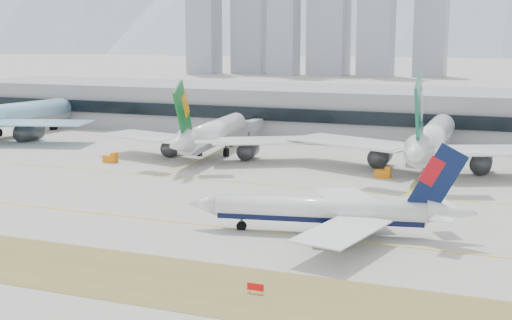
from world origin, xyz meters
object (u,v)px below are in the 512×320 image
at_px(taxiing_airliner, 330,212).
at_px(widebody_cathay, 431,142).
at_px(widebody_eva, 211,135).
at_px(terminal, 344,111).
at_px(widebody_korean, 4,117).

xyz_separation_m(taxiing_airliner, widebody_cathay, (6.25, 64.75, 2.86)).
xyz_separation_m(widebody_eva, terminal, (20.80, 56.39, 1.65)).
height_order(taxiing_airliner, widebody_eva, widebody_eva).
bearing_deg(widebody_cathay, terminal, 32.27).
relative_size(widebody_eva, widebody_cathay, 0.87).
height_order(widebody_korean, terminal, widebody_korean).
bearing_deg(widebody_eva, widebody_cathay, -93.95).
relative_size(widebody_cathay, terminal, 0.25).
height_order(widebody_cathay, terminal, widebody_cathay).
distance_m(taxiing_airliner, widebody_cathay, 65.11).
bearing_deg(widebody_cathay, taxiing_airliner, 172.57).
relative_size(taxiing_airliner, widebody_korean, 0.66).
distance_m(widebody_korean, terminal, 108.19).
xyz_separation_m(taxiing_airliner, widebody_korean, (-126.09, 68.67, 2.93)).
bearing_deg(terminal, widebody_cathay, -55.81).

